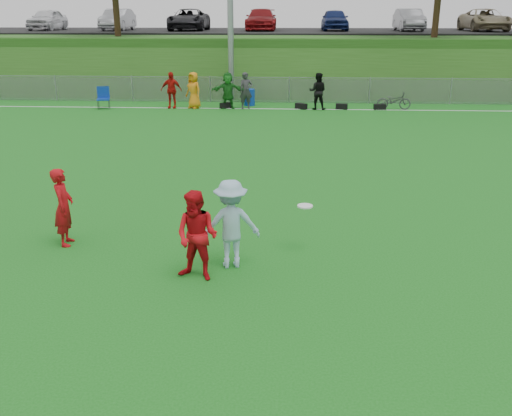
# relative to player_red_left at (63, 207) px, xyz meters

# --- Properties ---
(ground) EXTENTS (120.00, 120.00, 0.00)m
(ground) POSITION_rel_player_red_left_xyz_m (4.38, -1.25, -0.78)
(ground) COLOR #156415
(ground) RESTS_ON ground
(sideline_far) EXTENTS (60.00, 0.10, 0.01)m
(sideline_far) POSITION_rel_player_red_left_xyz_m (4.38, 16.75, -0.77)
(sideline_far) COLOR white
(sideline_far) RESTS_ON ground
(fence) EXTENTS (58.00, 0.06, 1.30)m
(fence) POSITION_rel_player_red_left_xyz_m (4.38, 18.75, -0.13)
(fence) COLOR gray
(fence) RESTS_ON ground
(berm) EXTENTS (120.00, 18.00, 3.00)m
(berm) POSITION_rel_player_red_left_xyz_m (4.38, 29.75, 0.72)
(berm) COLOR #245217
(berm) RESTS_ON ground
(parking_lot) EXTENTS (120.00, 12.00, 0.10)m
(parking_lot) POSITION_rel_player_red_left_xyz_m (4.38, 31.75, 2.27)
(parking_lot) COLOR black
(parking_lot) RESTS_ON berm
(car_row) EXTENTS (32.04, 5.18, 1.44)m
(car_row) POSITION_rel_player_red_left_xyz_m (3.21, 30.75, 3.04)
(car_row) COLOR silver
(car_row) RESTS_ON parking_lot
(spectator_row) EXTENTS (7.87, 0.91, 1.69)m
(spectator_row) POSITION_rel_player_red_left_xyz_m (1.74, 16.75, 0.07)
(spectator_row) COLOR #BA110C
(spectator_row) RESTS_ON ground
(gear_bags) EXTENTS (7.86, 0.57, 0.26)m
(gear_bags) POSITION_rel_player_red_left_xyz_m (5.46, 16.85, -0.65)
(gear_bags) COLOR black
(gear_bags) RESTS_ON ground
(player_red_left) EXTENTS (0.45, 0.62, 1.56)m
(player_red_left) POSITION_rel_player_red_left_xyz_m (0.00, 0.00, 0.00)
(player_red_left) COLOR #AE0C11
(player_red_left) RESTS_ON ground
(player_red_center) EXTENTS (0.91, 0.80, 1.58)m
(player_red_center) POSITION_rel_player_red_left_xyz_m (2.85, -1.39, 0.01)
(player_red_center) COLOR red
(player_red_center) RESTS_ON ground
(player_blue) EXTENTS (1.16, 0.82, 1.63)m
(player_blue) POSITION_rel_player_red_left_xyz_m (3.38, -0.84, 0.04)
(player_blue) COLOR #9AC1D5
(player_blue) RESTS_ON ground
(frisbee) EXTENTS (0.30, 0.30, 0.03)m
(frisbee) POSITION_rel_player_red_left_xyz_m (4.71, -0.04, 0.13)
(frisbee) COLOR white
(frisbee) RESTS_ON ground
(recycling_bin) EXTENTS (0.55, 0.55, 0.79)m
(recycling_bin) POSITION_rel_player_red_left_xyz_m (2.44, 17.75, -0.38)
(recycling_bin) COLOR #0E35A0
(recycling_bin) RESTS_ON ground
(camp_chair) EXTENTS (0.68, 0.69, 1.02)m
(camp_chair) POSITION_rel_player_red_left_xyz_m (-4.39, 16.34, -0.48)
(camp_chair) COLOR #0D3195
(camp_chair) RESTS_ON ground
(bicycle) EXTENTS (1.58, 0.59, 0.82)m
(bicycle) POSITION_rel_player_red_left_xyz_m (9.30, 16.93, -0.37)
(bicycle) COLOR #313133
(bicycle) RESTS_ON ground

